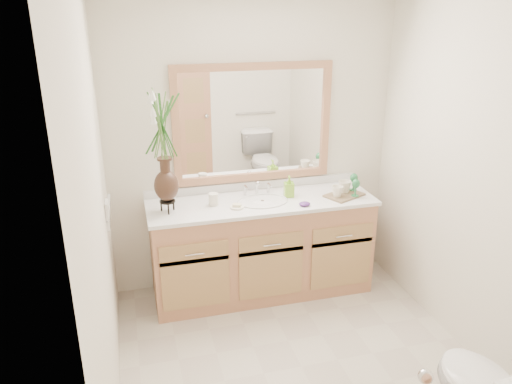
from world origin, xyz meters
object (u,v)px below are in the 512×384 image
object	(u,v)px
tumbler	(213,199)
soap_bottle	(289,187)
flower_vase	(163,135)
tray	(344,195)

from	to	relation	value
tumbler	soap_bottle	world-z (taller)	soap_bottle
flower_vase	tumbler	size ratio (longest dim) A/B	9.10
tumbler	tray	bearing A→B (deg)	-4.53
tumbler	soap_bottle	size ratio (longest dim) A/B	0.62
soap_bottle	tray	xyz separation A→B (m)	(0.44, -0.11, -0.07)
tumbler	flower_vase	bearing A→B (deg)	-172.98
tray	soap_bottle	bearing A→B (deg)	140.86
flower_vase	tray	distance (m)	1.56
tumbler	tray	world-z (taller)	tumbler
tray	flower_vase	bearing A→B (deg)	153.57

